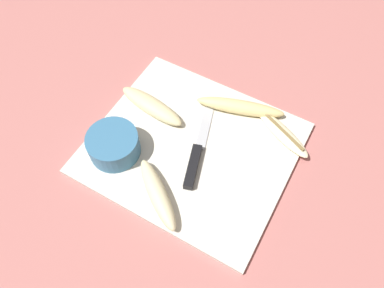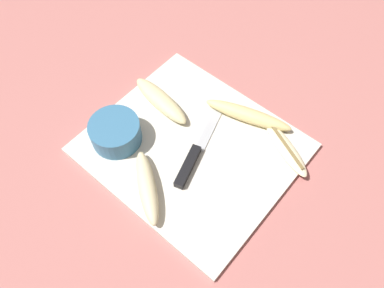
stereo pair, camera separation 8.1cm
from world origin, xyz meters
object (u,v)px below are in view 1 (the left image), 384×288
object	(u,v)px
prep_bowl	(114,145)
banana_golden_short	(240,107)
banana_bright_far	(283,134)
knife	(195,159)
banana_cream_curved	(156,193)
banana_soft_right	(151,106)

from	to	relation	value
prep_bowl	banana_golden_short	bearing A→B (deg)	50.88
banana_golden_short	banana_bright_far	bearing A→B (deg)	-7.85
banana_bright_far	knife	bearing A→B (deg)	-132.74
banana_bright_far	banana_cream_curved	size ratio (longest dim) A/B	0.98
banana_golden_short	banana_cream_curved	size ratio (longest dim) A/B	1.31
banana_cream_curved	prep_bowl	size ratio (longest dim) A/B	1.42
knife	banana_soft_right	bearing A→B (deg)	138.56
knife	prep_bowl	xyz separation A→B (m)	(-0.16, -0.06, 0.02)
banana_cream_curved	prep_bowl	bearing A→B (deg)	160.90
knife	banana_cream_curved	size ratio (longest dim) A/B	1.41
banana_golden_short	banana_cream_curved	bearing A→B (deg)	-100.89
banana_bright_far	prep_bowl	xyz separation A→B (m)	(-0.30, -0.21, 0.02)
knife	banana_bright_far	xyz separation A→B (m)	(0.14, 0.15, 0.00)
knife	prep_bowl	size ratio (longest dim) A/B	2.00
knife	prep_bowl	bearing A→B (deg)	-175.43
prep_bowl	banana_soft_right	bearing A→B (deg)	86.31
banana_soft_right	banana_golden_short	bearing A→B (deg)	28.56
banana_bright_far	banana_soft_right	world-z (taller)	banana_soft_right
banana_bright_far	banana_soft_right	distance (m)	0.30
banana_bright_far	prep_bowl	distance (m)	0.37
banana_bright_far	banana_soft_right	size ratio (longest dim) A/B	0.86
prep_bowl	banana_bright_far	bearing A→B (deg)	35.62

